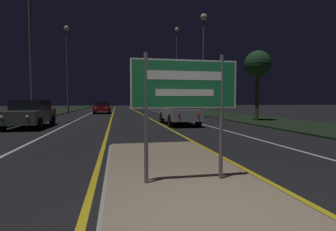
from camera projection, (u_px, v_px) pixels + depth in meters
The scene contains 19 objects.
median_island at pixel (184, 184), 4.60m from camera, with size 2.80×8.58×0.10m.
verge_left at pixel (9, 119), 20.72m from camera, with size 5.00×100.00×0.08m.
verge_right at pixel (233, 116), 24.39m from camera, with size 5.00×100.00×0.08m.
centre_line_yellow_left at pixel (112, 115), 27.15m from camera, with size 0.12×70.00×0.01m.
centre_line_yellow_right at pixel (143, 115), 27.76m from camera, with size 0.12×70.00×0.01m.
lane_line_white_left at pixel (86, 115), 26.64m from camera, with size 0.12×70.00×0.01m.
lane_line_white_right at pixel (167, 114), 28.27m from camera, with size 0.12×70.00×0.01m.
edge_line_white_left at pixel (55, 116), 26.07m from camera, with size 0.10×70.00×0.01m.
edge_line_white_right at pixel (194, 114), 28.84m from camera, with size 0.10×70.00×0.01m.
highway_sign at pixel (185, 91), 4.51m from camera, with size 1.87×0.07×2.20m.
streetlight_left_near at pixel (30, 41), 16.43m from camera, with size 0.45×0.45×8.62m.
streetlight_left_far at pixel (67, 58), 29.46m from camera, with size 0.53×0.53×9.87m.
streetlight_right_near at pixel (204, 47), 23.30m from camera, with size 0.59×0.59×9.19m.
streetlight_right_far at pixel (177, 58), 34.21m from camera, with size 0.54×0.54×11.02m.
car_receding_0 at pixel (179, 112), 16.28m from camera, with size 1.86×4.70×1.41m.
car_receding_1 at pixel (187, 108), 26.67m from camera, with size 1.96×4.35×1.50m.
car_approaching_0 at pixel (30, 113), 14.63m from camera, with size 1.93×4.57×1.51m.
car_approaching_1 at pixel (102, 107), 30.89m from camera, with size 1.86×4.76×1.39m.
roadside_palm_right at pixel (258, 65), 18.74m from camera, with size 1.87×1.87×5.00m.
Camera 1 is at (-1.16, -2.71, 1.50)m, focal length 28.00 mm.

